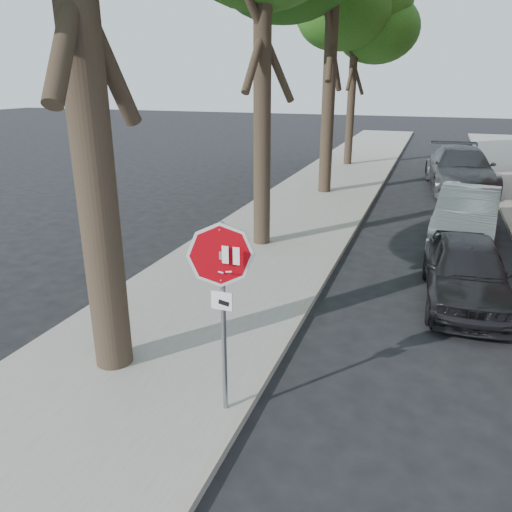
{
  "coord_description": "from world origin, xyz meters",
  "views": [
    {
      "loc": [
        1.59,
        -5.19,
        4.31
      ],
      "look_at": [
        -0.54,
        0.79,
        2.05
      ],
      "focal_mm": 35.0,
      "sensor_mm": 36.0,
      "label": 1
    }
  ],
  "objects": [
    {
      "name": "ground",
      "position": [
        0.0,
        0.0,
        0.0
      ],
      "size": [
        120.0,
        120.0,
        0.0
      ],
      "primitive_type": "plane",
      "color": "black",
      "rests_on": "ground"
    },
    {
      "name": "sidewalk_left",
      "position": [
        -2.5,
        12.0,
        0.06
      ],
      "size": [
        4.0,
        55.0,
        0.12
      ],
      "primitive_type": "cube",
      "color": "gray",
      "rests_on": "ground"
    },
    {
      "name": "curb_left",
      "position": [
        -0.45,
        12.0,
        0.07
      ],
      "size": [
        0.12,
        55.0,
        0.13
      ],
      "primitive_type": "cube",
      "color": "#9E9384",
      "rests_on": "ground"
    },
    {
      "name": "curb_right",
      "position": [
        3.95,
        12.0,
        0.07
      ],
      "size": [
        0.12,
        55.0,
        0.13
      ],
      "primitive_type": "cube",
      "color": "#9E9384",
      "rests_on": "ground"
    },
    {
      "name": "stop_sign",
      "position": [
        -0.7,
        -0.03,
        1.95
      ],
      "size": [
        0.76,
        0.34,
        2.61
      ],
      "color": "gray",
      "rests_on": "sidewalk_left"
    },
    {
      "name": "tree_far",
      "position": [
        -2.72,
        21.11,
        7.21
      ],
      "size": [
        5.29,
        4.91,
        9.33
      ],
      "color": "black",
      "rests_on": "sidewalk_left"
    },
    {
      "name": "car_a",
      "position": [
        2.44,
        5.03,
        0.67
      ],
      "size": [
        1.79,
        4.0,
        1.34
      ],
      "primitive_type": "imported",
      "rotation": [
        0.0,
        0.0,
        0.06
      ],
      "color": "black",
      "rests_on": "ground"
    },
    {
      "name": "car_b",
      "position": [
        2.6,
        9.49,
        0.73
      ],
      "size": [
        1.99,
        4.56,
        1.46
      ],
      "primitive_type": "imported",
      "rotation": [
        0.0,
        0.0,
        -0.1
      ],
      "color": "#B1B4B9",
      "rests_on": "ground"
    },
    {
      "name": "car_c",
      "position": [
        2.6,
        16.67,
        0.85
      ],
      "size": [
        3.01,
        6.07,
        1.69
      ],
      "primitive_type": "imported",
      "rotation": [
        0.0,
        0.0,
        0.11
      ],
      "color": "#505156",
      "rests_on": "ground"
    }
  ]
}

